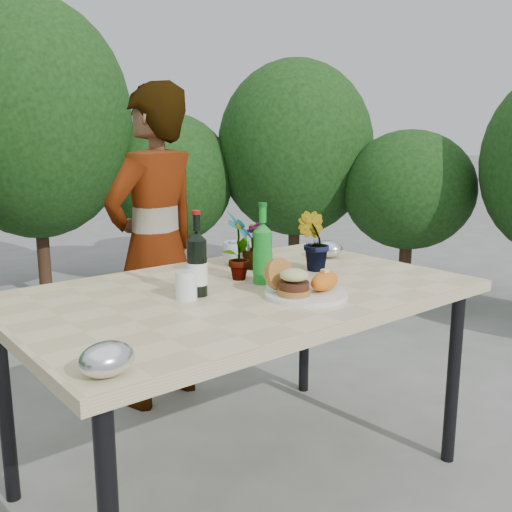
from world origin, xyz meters
TOP-DOWN VIEW (x-y plane):
  - ground at (0.00, 0.00)m, footprint 80.00×80.00m
  - patio_table at (0.00, 0.00)m, footprint 1.60×1.00m
  - shrub_hedge at (-0.16, 1.81)m, footprint 6.85×5.11m
  - dinner_plate at (0.10, -0.22)m, footprint 0.28×0.28m
  - burger_stack at (0.05, -0.20)m, footprint 0.11×0.16m
  - sweet_potato at (0.17, -0.24)m, footprint 0.17×0.12m
  - grilled_veg at (0.12, -0.13)m, footprint 0.08×0.05m
  - wine_bottle at (-0.17, 0.02)m, footprint 0.07×0.07m
  - sparkling_water at (0.10, 0.01)m, footprint 0.07×0.07m
  - plastic_cup at (-0.23, 0.00)m, footprint 0.07×0.07m
  - seedling_left at (0.07, 0.11)m, footprint 0.16×0.15m
  - seedling_mid at (0.40, 0.05)m, footprint 0.15×0.16m
  - seedling_right at (0.23, 0.22)m, footprint 0.12×0.12m
  - blue_bowl at (0.21, 0.31)m, footprint 0.14×0.14m
  - foil_packet_left at (-0.70, -0.41)m, footprint 0.15×0.13m
  - foil_packet_right at (0.62, 0.18)m, footprint 0.16×0.17m
  - person at (0.10, 0.81)m, footprint 0.63×0.49m

SIDE VIEW (x-z plane):
  - ground at x=0.00m, z-range 0.00..0.00m
  - patio_table at x=0.00m, z-range 0.32..1.07m
  - dinner_plate at x=0.10m, z-range 0.75..0.76m
  - person at x=0.10m, z-range 0.00..1.53m
  - grilled_veg at x=0.12m, z-range 0.76..0.79m
  - foil_packet_left at x=-0.70m, z-range 0.75..0.83m
  - foil_packet_right at x=0.62m, z-range 0.75..0.83m
  - sweet_potato at x=0.17m, z-range 0.77..0.83m
  - plastic_cup at x=-0.23m, z-range 0.75..0.84m
  - blue_bowl at x=0.21m, z-range 0.75..0.85m
  - burger_stack at x=0.05m, z-range 0.75..0.87m
  - seedling_right at x=0.23m, z-range 0.75..0.95m
  - wine_bottle at x=-0.17m, z-range 0.71..1.00m
  - sparkling_water at x=0.10m, z-range 0.71..1.01m
  - seedling_mid at x=0.40m, z-range 0.75..0.99m
  - seedling_left at x=0.07m, z-range 0.75..1.01m
  - shrub_hedge at x=-0.16m, z-range 0.01..2.35m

